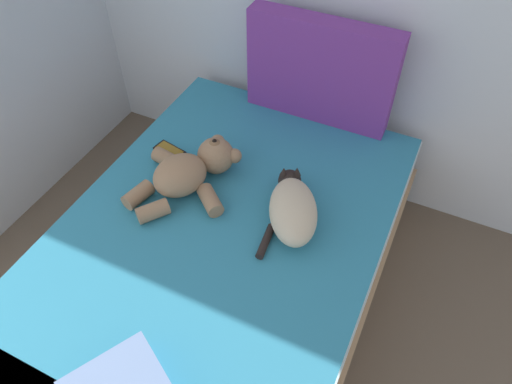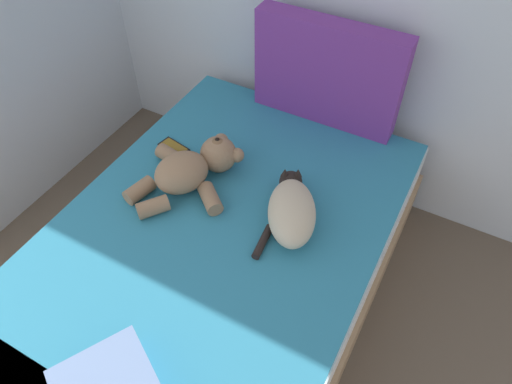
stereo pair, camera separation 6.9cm
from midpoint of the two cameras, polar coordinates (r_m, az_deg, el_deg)
name	(u,v)px [view 1 (the left image)]	position (r m, az deg, el deg)	size (l,w,h in m)	color
bed	(215,279)	(2.10, -5.93, -10.39)	(1.30, 2.02, 0.53)	#9E7A56
patterned_cushion	(320,71)	(2.30, 6.89, 14.27)	(0.71, 0.11, 0.51)	#72338C
cat	(292,208)	(1.89, 3.40, -1.97)	(0.32, 0.44, 0.15)	#C6B293
teddy_bear	(191,171)	(2.05, -8.85, 2.56)	(0.45, 0.54, 0.18)	#937051
cell_phone	(170,150)	(2.26, -11.26, 4.95)	(0.16, 0.10, 0.01)	black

